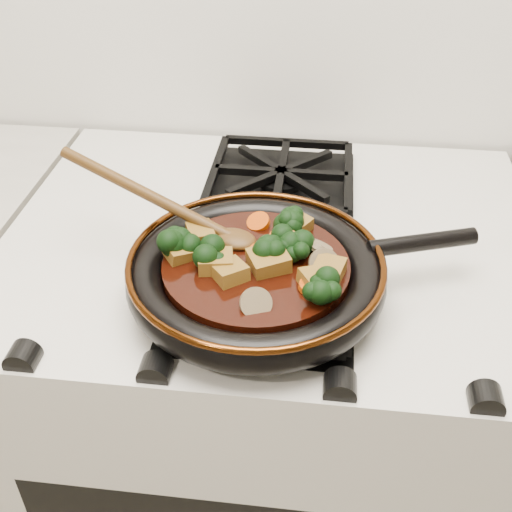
# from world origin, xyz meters

# --- Properties ---
(stove) EXTENTS (0.76, 0.60, 0.90)m
(stove) POSITION_xyz_m (0.00, 1.69, 0.45)
(stove) COLOR beige
(stove) RESTS_ON ground
(burner_grate_front) EXTENTS (0.23, 0.23, 0.03)m
(burner_grate_front) POSITION_xyz_m (0.00, 1.55, 0.91)
(burner_grate_front) COLOR black
(burner_grate_front) RESTS_ON stove
(burner_grate_back) EXTENTS (0.23, 0.23, 0.03)m
(burner_grate_back) POSITION_xyz_m (0.00, 1.83, 0.91)
(burner_grate_back) COLOR black
(burner_grate_back) RESTS_ON stove
(skillet) EXTENTS (0.43, 0.31, 0.05)m
(skillet) POSITION_xyz_m (-0.00, 1.54, 0.94)
(skillet) COLOR black
(skillet) RESTS_ON burner_grate_front
(braising_sauce) EXTENTS (0.22, 0.22, 0.02)m
(braising_sauce) POSITION_xyz_m (-0.01, 1.54, 0.95)
(braising_sauce) COLOR black
(braising_sauce) RESTS_ON skillet
(tofu_cube_0) EXTENTS (0.04, 0.05, 0.02)m
(tofu_cube_0) POSITION_xyz_m (0.08, 1.53, 0.97)
(tofu_cube_0) COLOR brown
(tofu_cube_0) RESTS_ON braising_sauce
(tofu_cube_1) EXTENTS (0.05, 0.04, 0.02)m
(tofu_cube_1) POSITION_xyz_m (-0.05, 1.53, 0.97)
(tofu_cube_1) COLOR brown
(tofu_cube_1) RESTS_ON braising_sauce
(tofu_cube_2) EXTENTS (0.05, 0.05, 0.02)m
(tofu_cube_2) POSITION_xyz_m (-0.03, 1.51, 0.97)
(tofu_cube_2) COLOR brown
(tofu_cube_2) RESTS_ON braising_sauce
(tofu_cube_3) EXTENTS (0.05, 0.05, 0.02)m
(tofu_cube_3) POSITION_xyz_m (0.07, 1.51, 0.97)
(tofu_cube_3) COLOR brown
(tofu_cube_3) RESTS_ON braising_sauce
(tofu_cube_4) EXTENTS (0.06, 0.06, 0.03)m
(tofu_cube_4) POSITION_xyz_m (0.01, 1.54, 0.97)
(tofu_cube_4) COLOR brown
(tofu_cube_4) RESTS_ON braising_sauce
(tofu_cube_5) EXTENTS (0.04, 0.05, 0.02)m
(tofu_cube_5) POSITION_xyz_m (-0.08, 1.59, 0.97)
(tofu_cube_5) COLOR brown
(tofu_cube_5) RESTS_ON braising_sauce
(tofu_cube_6) EXTENTS (0.05, 0.05, 0.02)m
(tofu_cube_6) POSITION_xyz_m (0.03, 1.57, 0.97)
(tofu_cube_6) COLOR brown
(tofu_cube_6) RESTS_ON braising_sauce
(tofu_cube_7) EXTENTS (0.05, 0.05, 0.03)m
(tofu_cube_7) POSITION_xyz_m (-0.10, 1.55, 0.97)
(tofu_cube_7) COLOR brown
(tofu_cube_7) RESTS_ON braising_sauce
(tofu_cube_8) EXTENTS (0.05, 0.05, 0.03)m
(tofu_cube_8) POSITION_xyz_m (0.03, 1.62, 0.97)
(tofu_cube_8) COLOR brown
(tofu_cube_8) RESTS_ON braising_sauce
(broccoli_floret_0) EXTENTS (0.09, 0.09, 0.07)m
(broccoli_floret_0) POSITION_xyz_m (0.03, 1.61, 0.97)
(broccoli_floret_0) COLOR black
(broccoli_floret_0) RESTS_ON braising_sauce
(broccoli_floret_1) EXTENTS (0.07, 0.08, 0.06)m
(broccoli_floret_1) POSITION_xyz_m (-0.06, 1.53, 0.97)
(broccoli_floret_1) COLOR black
(broccoli_floret_1) RESTS_ON braising_sauce
(broccoli_floret_2) EXTENTS (0.08, 0.08, 0.06)m
(broccoli_floret_2) POSITION_xyz_m (0.07, 1.49, 0.97)
(broccoli_floret_2) COLOR black
(broccoli_floret_2) RESTS_ON braising_sauce
(broccoli_floret_3) EXTENTS (0.08, 0.09, 0.06)m
(broccoli_floret_3) POSITION_xyz_m (0.03, 1.56, 0.97)
(broccoli_floret_3) COLOR black
(broccoli_floret_3) RESTS_ON braising_sauce
(broccoli_floret_4) EXTENTS (0.09, 0.08, 0.06)m
(broccoli_floret_4) POSITION_xyz_m (0.02, 1.55, 0.97)
(broccoli_floret_4) COLOR black
(broccoli_floret_4) RESTS_ON braising_sauce
(broccoli_floret_5) EXTENTS (0.10, 0.08, 0.08)m
(broccoli_floret_5) POSITION_xyz_m (-0.10, 1.56, 0.97)
(broccoli_floret_5) COLOR black
(broccoli_floret_5) RESTS_ON braising_sauce
(broccoli_floret_6) EXTENTS (0.08, 0.08, 0.06)m
(broccoli_floret_6) POSITION_xyz_m (-0.10, 1.55, 0.97)
(broccoli_floret_6) COLOR black
(broccoli_floret_6) RESTS_ON braising_sauce
(carrot_coin_0) EXTENTS (0.03, 0.03, 0.02)m
(carrot_coin_0) POSITION_xyz_m (-0.01, 1.62, 0.96)
(carrot_coin_0) COLOR #B93E05
(carrot_coin_0) RESTS_ON braising_sauce
(carrot_coin_1) EXTENTS (0.03, 0.03, 0.02)m
(carrot_coin_1) POSITION_xyz_m (0.02, 1.60, 0.96)
(carrot_coin_1) COLOR #B93E05
(carrot_coin_1) RESTS_ON braising_sauce
(carrot_coin_2) EXTENTS (0.03, 0.03, 0.01)m
(carrot_coin_2) POSITION_xyz_m (0.06, 1.50, 0.96)
(carrot_coin_2) COLOR #B93E05
(carrot_coin_2) RESTS_ON braising_sauce
(carrot_coin_3) EXTENTS (0.03, 0.03, 0.02)m
(carrot_coin_3) POSITION_xyz_m (-0.00, 1.56, 0.96)
(carrot_coin_3) COLOR #B93E05
(carrot_coin_3) RESTS_ON braising_sauce
(mushroom_slice_0) EXTENTS (0.04, 0.04, 0.03)m
(mushroom_slice_0) POSITION_xyz_m (0.07, 1.54, 0.97)
(mushroom_slice_0) COLOR brown
(mushroom_slice_0) RESTS_ON braising_sauce
(mushroom_slice_1) EXTENTS (0.05, 0.05, 0.02)m
(mushroom_slice_1) POSITION_xyz_m (0.07, 1.58, 0.97)
(mushroom_slice_1) COLOR brown
(mushroom_slice_1) RESTS_ON braising_sauce
(mushroom_slice_2) EXTENTS (0.04, 0.04, 0.03)m
(mushroom_slice_2) POSITION_xyz_m (0.07, 1.57, 0.97)
(mushroom_slice_2) COLOR brown
(mushroom_slice_2) RESTS_ON braising_sauce
(mushroom_slice_3) EXTENTS (0.04, 0.04, 0.03)m
(mushroom_slice_3) POSITION_xyz_m (0.00, 1.46, 0.97)
(mushroom_slice_3) COLOR brown
(mushroom_slice_3) RESTS_ON braising_sauce
(wooden_spoon) EXTENTS (0.16, 0.07, 0.26)m
(wooden_spoon) POSITION_xyz_m (-0.11, 1.61, 0.98)
(wooden_spoon) COLOR #44290E
(wooden_spoon) RESTS_ON braising_sauce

